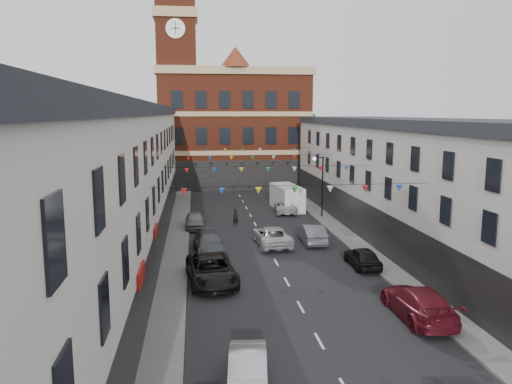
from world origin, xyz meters
name	(u,v)px	position (x,y,z in m)	size (l,w,h in m)	color
ground	(276,262)	(0.00, 0.00, 0.00)	(160.00, 160.00, 0.00)	black
pavement_left	(175,257)	(-6.90, 2.00, 0.07)	(1.80, 64.00, 0.15)	#605E5B
pavement_right	(364,250)	(6.90, 2.00, 0.07)	(1.80, 64.00, 0.15)	#605E5B
terrace_left	(98,186)	(-11.78, 1.00, 5.35)	(8.40, 56.00, 10.70)	beige
terrace_right	(436,187)	(11.78, 1.00, 4.85)	(8.40, 56.00, 9.70)	beige
civic_building	(233,127)	(0.00, 37.95, 8.14)	(20.60, 13.30, 18.50)	maroon
clock_tower	(177,76)	(-7.50, 35.00, 14.93)	(5.60, 5.60, 30.00)	maroon
distant_hill	(202,140)	(-4.00, 62.00, 5.00)	(40.00, 14.00, 10.00)	#2D4E24
street_lamp	(320,178)	(6.55, 14.00, 3.90)	(1.10, 0.36, 6.00)	black
car_left_b	(248,371)	(-3.60, -15.43, 0.67)	(1.42, 4.07, 1.34)	#A5A9AC
car_left_c	(212,270)	(-4.53, -3.73, 0.82)	(2.72, 5.90, 1.64)	black
car_left_d	(209,243)	(-4.50, 3.13, 0.71)	(1.99, 4.91, 1.42)	#404347
car_left_e	(195,220)	(-5.50, 11.00, 0.72)	(1.70, 4.22, 1.44)	gray
car_right_c	(418,303)	(5.50, -10.07, 0.80)	(2.24, 5.51, 1.60)	maroon
car_right_d	(362,257)	(5.50, -1.74, 0.69)	(1.62, 4.02, 1.37)	black
car_right_e	(311,233)	(3.60, 4.87, 0.76)	(1.60, 4.59, 1.51)	#56575E
car_right_f	(286,207)	(3.71, 16.79, 0.64)	(2.13, 4.63, 1.29)	#AFB2B4
moving_car	(272,236)	(0.40, 4.48, 0.75)	(2.49, 5.40, 1.50)	#ADAFB4
white_van	(287,198)	(4.19, 18.65, 1.28)	(2.22, 5.77, 2.55)	silver
pedestrian	(236,218)	(-1.85, 11.41, 0.79)	(0.58, 0.38, 1.58)	black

